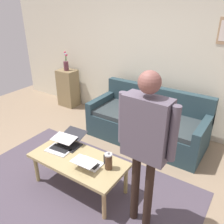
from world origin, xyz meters
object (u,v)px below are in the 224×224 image
(laptop_center, at_px, (88,163))
(side_shelf, at_px, (68,88))
(couch, at_px, (148,124))
(coffee_table, at_px, (79,162))
(french_press, at_px, (108,161))
(laptop_right, at_px, (61,146))
(person_standing, at_px, (146,136))
(flower_vase, at_px, (66,64))
(laptop_left, at_px, (71,141))

(laptop_center, xyz_separation_m, side_shelf, (2.17, -1.96, -0.08))
(couch, bearing_deg, coffee_table, 82.63)
(laptop_center, bearing_deg, french_press, -157.57)
(couch, bearing_deg, french_press, 98.08)
(laptop_right, distance_m, french_press, 0.77)
(french_press, relative_size, person_standing, 0.13)
(side_shelf, bearing_deg, flower_vase, -63.62)
(laptop_right, bearing_deg, laptop_left, -102.47)
(side_shelf, xyz_separation_m, person_standing, (-2.89, 1.95, 0.70))
(coffee_table, relative_size, person_standing, 0.71)
(laptop_center, height_order, french_press, french_press)
(couch, height_order, coffee_table, couch)
(flower_vase, xyz_separation_m, person_standing, (-2.89, 1.95, 0.14))
(laptop_center, relative_size, side_shelf, 0.37)
(coffee_table, height_order, french_press, french_press)
(laptop_left, relative_size, laptop_center, 1.25)
(couch, xyz_separation_m, coffee_table, (0.20, 1.58, 0.10))
(laptop_left, height_order, flower_vase, flower_vase)
(coffee_table, relative_size, french_press, 5.28)
(couch, relative_size, laptop_center, 6.41)
(laptop_left, relative_size, laptop_right, 1.06)
(french_press, xyz_separation_m, side_shelf, (2.40, -1.86, -0.14))
(laptop_center, relative_size, person_standing, 0.18)
(laptop_left, bearing_deg, laptop_center, 154.60)
(person_standing, bearing_deg, laptop_right, -3.54)
(side_shelf, height_order, person_standing, person_standing)
(couch, xyz_separation_m, person_standing, (-0.70, 1.61, 0.81))
(coffee_table, distance_m, person_standing, 1.15)
(laptop_left, bearing_deg, flower_vase, -45.87)
(laptop_right, distance_m, flower_vase, 2.54)
(person_standing, bearing_deg, laptop_left, -10.77)
(laptop_left, relative_size, french_press, 1.65)
(laptop_right, bearing_deg, person_standing, 176.46)
(couch, distance_m, french_press, 1.56)
(laptop_right, bearing_deg, french_press, -179.01)
(laptop_left, relative_size, person_standing, 0.22)
(laptop_left, bearing_deg, coffee_table, 147.58)
(laptop_center, xyz_separation_m, flower_vase, (2.17, -1.96, 0.48))
(laptop_center, bearing_deg, coffee_table, -11.93)
(french_press, bearing_deg, laptop_left, -10.93)
(coffee_table, xyz_separation_m, laptop_left, (0.31, -0.20, 0.09))
(laptop_left, distance_m, laptop_right, 0.16)
(laptop_center, height_order, flower_vase, flower_vase)
(laptop_left, xyz_separation_m, flower_vase, (1.67, -1.72, 0.48))
(couch, relative_size, flower_vase, 4.84)
(flower_vase, relative_size, person_standing, 0.24)
(flower_vase, height_order, person_standing, person_standing)
(laptop_right, distance_m, side_shelf, 2.49)
(couch, height_order, laptop_right, couch)
(french_press, xyz_separation_m, person_standing, (-0.49, 0.09, 0.56))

